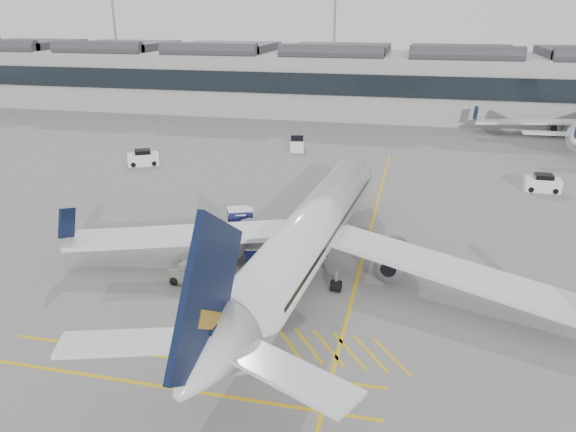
% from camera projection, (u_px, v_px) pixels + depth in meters
% --- Properties ---
extents(ground, '(220.00, 220.00, 0.00)m').
position_uv_depth(ground, '(217.00, 279.00, 41.00)').
color(ground, gray).
rests_on(ground, ground).
extents(terminal, '(200.00, 20.45, 12.40)m').
position_uv_depth(terminal, '(348.00, 80.00, 104.57)').
color(terminal, '#9E9E99').
rests_on(terminal, ground).
extents(light_masts, '(113.00, 0.60, 25.45)m').
position_uv_depth(light_masts, '(351.00, 30.00, 114.90)').
color(light_masts, slate).
rests_on(light_masts, ground).
extents(apron_markings, '(0.25, 60.00, 0.01)m').
position_uv_depth(apron_markings, '(368.00, 239.00, 47.99)').
color(apron_markings, gold).
rests_on(apron_markings, ground).
extents(airliner_main, '(36.98, 40.53, 10.77)m').
position_uv_depth(airliner_main, '(308.00, 235.00, 40.48)').
color(airliner_main, silver).
rests_on(airliner_main, ground).
extents(belt_loader, '(4.62, 2.46, 1.83)m').
position_uv_depth(belt_loader, '(294.00, 251.00, 44.44)').
color(belt_loader, beige).
rests_on(belt_loader, ground).
extents(baggage_cart_a, '(1.79, 1.59, 1.61)m').
position_uv_depth(baggage_cart_a, '(255.00, 255.00, 42.81)').
color(baggage_cart_a, gray).
rests_on(baggage_cart_a, ground).
extents(baggage_cart_b, '(1.99, 1.82, 1.70)m').
position_uv_depth(baggage_cart_b, '(244.00, 218.00, 50.40)').
color(baggage_cart_b, gray).
rests_on(baggage_cart_b, ground).
extents(baggage_cart_c, '(2.42, 2.25, 2.03)m').
position_uv_depth(baggage_cart_c, '(238.00, 219.00, 49.65)').
color(baggage_cart_c, gray).
rests_on(baggage_cart_c, ground).
extents(baggage_cart_d, '(1.89, 1.66, 1.74)m').
position_uv_depth(baggage_cart_d, '(238.00, 221.00, 49.57)').
color(baggage_cart_d, gray).
rests_on(baggage_cart_d, ground).
extents(ramp_agent_a, '(0.86, 0.72, 2.00)m').
position_uv_depth(ramp_agent_a, '(295.00, 231.00, 47.17)').
color(ramp_agent_a, '#F43F0C').
rests_on(ramp_agent_a, ground).
extents(ramp_agent_b, '(1.07, 1.05, 1.74)m').
position_uv_depth(ramp_agent_b, '(299.00, 254.00, 43.03)').
color(ramp_agent_b, '#FF400D').
rests_on(ramp_agent_b, ground).
extents(pushback_tug, '(2.97, 1.95, 1.61)m').
position_uv_depth(pushback_tug, '(192.00, 273.00, 40.21)').
color(pushback_tug, '#565A4C').
rests_on(pushback_tug, ground).
extents(safety_cone_nose, '(0.41, 0.41, 0.56)m').
position_uv_depth(safety_cone_nose, '(364.00, 192.00, 59.39)').
color(safety_cone_nose, '#F24C0A').
rests_on(safety_cone_nose, ground).
extents(safety_cone_engine, '(0.41, 0.41, 0.57)m').
position_uv_depth(safety_cone_engine, '(385.00, 252.00, 44.85)').
color(safety_cone_engine, '#F24C0A').
rests_on(safety_cone_engine, ground).
extents(service_van_left, '(4.25, 3.53, 1.95)m').
position_uv_depth(service_van_left, '(143.00, 158.00, 70.71)').
color(service_van_left, white).
rests_on(service_van_left, ground).
extents(service_van_mid, '(2.53, 3.96, 1.89)m').
position_uv_depth(service_van_mid, '(297.00, 144.00, 78.27)').
color(service_van_mid, white).
rests_on(service_van_mid, ground).
extents(service_van_right, '(3.68, 1.88, 1.88)m').
position_uv_depth(service_van_right, '(543.00, 183.00, 60.53)').
color(service_van_right, white).
rests_on(service_van_right, ground).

